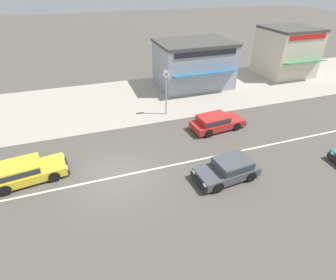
% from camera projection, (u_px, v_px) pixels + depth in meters
% --- Properties ---
extents(ground_plane, '(160.00, 160.00, 0.00)m').
position_uv_depth(ground_plane, '(117.00, 177.00, 14.60)').
color(ground_plane, '#544F47').
extents(lane_centre_stripe, '(50.40, 0.14, 0.01)m').
position_uv_depth(lane_centre_stripe, '(117.00, 177.00, 14.59)').
color(lane_centre_stripe, silver).
rests_on(lane_centre_stripe, ground).
extents(kerb_strip, '(68.00, 10.00, 0.15)m').
position_uv_depth(kerb_strip, '(97.00, 104.00, 22.65)').
color(kerb_strip, '#ADA393').
rests_on(kerb_strip, ground).
extents(hatchback_yellow_0, '(4.10, 2.24, 1.10)m').
position_uv_depth(hatchback_yellow_0, '(25.00, 171.00, 14.12)').
color(hatchback_yellow_0, yellow).
rests_on(hatchback_yellow_0, ground).
extents(hatchback_dark_grey_2, '(3.66, 2.01, 1.10)m').
position_uv_depth(hatchback_dark_grey_2, '(229.00, 169.00, 14.28)').
color(hatchback_dark_grey_2, '#47494F').
rests_on(hatchback_dark_grey_2, ground).
extents(hatchback_red_3, '(4.05, 2.04, 1.10)m').
position_uv_depth(hatchback_red_3, '(216.00, 122.00, 18.85)').
color(hatchback_red_3, red).
rests_on(hatchback_red_3, ground).
extents(street_clock, '(0.56, 0.22, 3.52)m').
position_uv_depth(street_clock, '(166.00, 83.00, 19.57)').
color(street_clock, '#9E9EA3').
rests_on(street_clock, kerb_strip).
extents(shopfront_corner_warung, '(5.17, 5.71, 4.90)m').
position_uv_depth(shopfront_corner_warung, '(286.00, 52.00, 28.07)').
color(shopfront_corner_warung, beige).
rests_on(shopfront_corner_warung, kerb_strip).
extents(shopfront_mid_block, '(7.00, 5.90, 4.24)m').
position_uv_depth(shopfront_mid_block, '(194.00, 64.00, 25.32)').
color(shopfront_mid_block, '#999EA8').
rests_on(shopfront_mid_block, kerb_strip).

